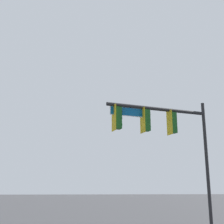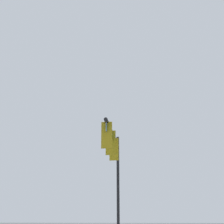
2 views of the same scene
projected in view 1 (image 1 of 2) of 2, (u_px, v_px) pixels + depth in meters
The scene contains 1 object.
signal_pole_near at pixel (161, 127), 16.11m from camera, with size 5.75×0.97×6.58m.
Camera 1 is at (1.33, 6.56, 1.79)m, focal length 50.00 mm.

